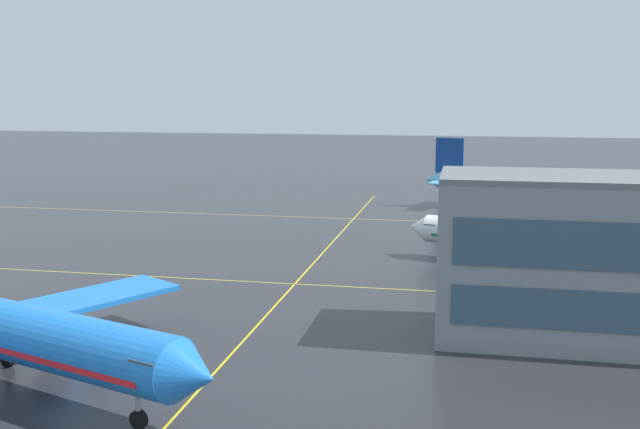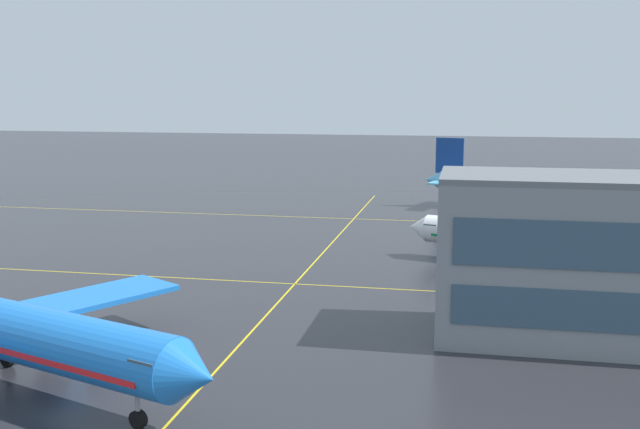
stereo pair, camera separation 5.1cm
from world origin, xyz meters
The scene contains 3 objects.
airliner_second_row centered at (26.67, 50.46, 3.51)m, with size 32.39×27.65×10.27m.
airliner_third_row centered at (28.66, 91.44, 4.11)m, with size 38.29×32.61×12.05m.
taxiway_markings centered at (0.00, 38.91, 0.00)m, with size 138.98×135.01×0.01m.
Camera 1 is at (17.54, -35.21, 20.26)m, focal length 41.73 mm.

